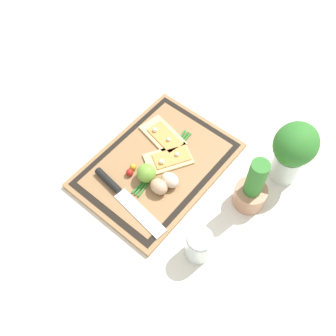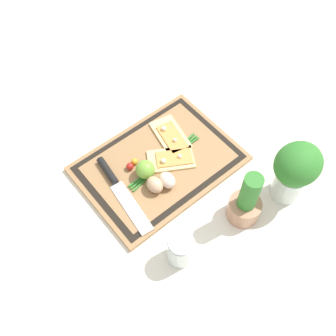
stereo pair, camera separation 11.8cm
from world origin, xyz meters
name	(u,v)px [view 2 (the right image)]	position (x,y,z in m)	size (l,w,h in m)	color
ground_plane	(159,165)	(0.00, 0.00, 0.00)	(6.00, 6.00, 0.00)	silver
cutting_board	(159,163)	(0.00, 0.00, 0.01)	(0.48, 0.35, 0.02)	#997047
pizza_slice_near	(171,136)	(-0.09, -0.05, 0.02)	(0.11, 0.16, 0.02)	#DBBC7F
pizza_slice_far	(171,159)	(-0.03, 0.02, 0.02)	(0.16, 0.14, 0.02)	#DBBC7F
knife	(115,182)	(0.15, -0.02, 0.03)	(0.06, 0.29, 0.02)	silver
egg_brown	(155,185)	(0.07, 0.07, 0.04)	(0.04, 0.06, 0.04)	tan
egg_pink	(167,180)	(0.03, 0.08, 0.04)	(0.04, 0.06, 0.04)	beige
lime	(145,170)	(0.06, 0.01, 0.05)	(0.06, 0.06, 0.06)	#70A838
cherry_tomato_red	(130,166)	(0.08, -0.04, 0.03)	(0.02, 0.02, 0.02)	red
cherry_tomato_yellow	(135,161)	(0.06, -0.04, 0.03)	(0.02, 0.02, 0.02)	gold
scallion_bunch	(165,161)	(-0.01, 0.01, 0.02)	(0.28, 0.05, 0.01)	#2D7528
herb_pot	(246,203)	(-0.08, 0.29, 0.07)	(0.09, 0.09, 0.20)	#AD7A5B
sauce_jar	(181,250)	(0.14, 0.27, 0.05)	(0.07, 0.07, 0.11)	silver
herb_glass	(295,170)	(-0.23, 0.31, 0.13)	(0.14, 0.12, 0.21)	silver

